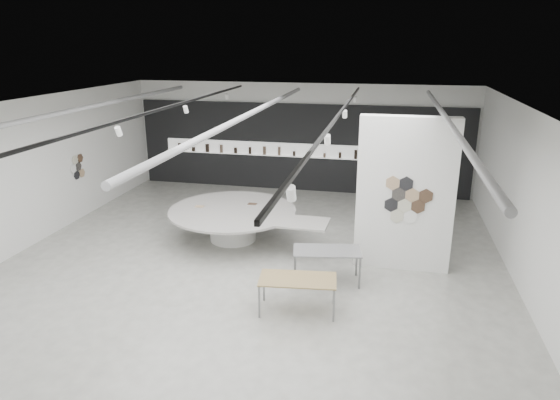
% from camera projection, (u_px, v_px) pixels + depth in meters
% --- Properties ---
extents(room, '(12.02, 14.02, 3.82)m').
position_uv_depth(room, '(242.00, 186.00, 11.13)').
color(room, '#ADADA3').
rests_on(room, ground).
extents(back_wall_display, '(11.80, 0.27, 3.10)m').
position_uv_depth(back_wall_display, '(298.00, 148.00, 17.75)').
color(back_wall_display, black).
rests_on(back_wall_display, ground).
extents(partition_column, '(2.20, 0.38, 3.60)m').
position_uv_depth(partition_column, '(405.00, 195.00, 11.42)').
color(partition_column, white).
rests_on(partition_column, ground).
extents(display_island, '(4.42, 3.54, 0.88)m').
position_uv_depth(display_island, '(235.00, 220.00, 13.40)').
color(display_island, white).
rests_on(display_island, ground).
extents(sample_table_wood, '(1.59, 0.92, 0.71)m').
position_uv_depth(sample_table_wood, '(298.00, 281.00, 9.81)').
color(sample_table_wood, '#957C4D').
rests_on(sample_table_wood, ground).
extents(sample_table_stone, '(1.59, 0.98, 0.76)m').
position_uv_depth(sample_table_stone, '(327.00, 253.00, 11.02)').
color(sample_table_stone, slate).
rests_on(sample_table_stone, ground).
extents(kitchen_counter, '(1.66, 0.82, 1.26)m').
position_uv_depth(kitchen_counter, '(396.00, 186.00, 16.97)').
color(kitchen_counter, white).
rests_on(kitchen_counter, ground).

